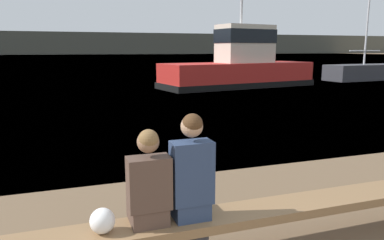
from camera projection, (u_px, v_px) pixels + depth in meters
name	position (u px, v px, depth m)	size (l,w,h in m)	color
water_surface	(64.00, 55.00, 117.31)	(240.00, 240.00, 0.00)	#386084
far_shoreline	(63.00, 43.00, 141.32)	(600.00, 12.00, 8.18)	#4C4C42
bench_main	(196.00, 225.00, 3.60)	(7.10, 0.45, 0.47)	brown
person_left	(148.00, 185.00, 3.37)	(0.38, 0.40, 0.91)	#4C382D
person_right	(191.00, 173.00, 3.49)	(0.38, 0.40, 1.02)	navy
shopping_bag	(102.00, 221.00, 3.26)	(0.22, 0.21, 0.23)	white
tugboat_red	(240.00, 67.00, 20.54)	(9.13, 4.24, 6.05)	red
moored_sailboat	(366.00, 72.00, 25.08)	(6.13, 2.27, 7.02)	#333338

